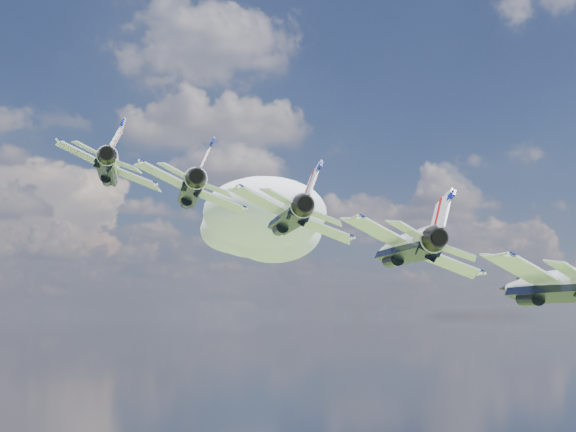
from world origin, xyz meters
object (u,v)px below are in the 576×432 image
object	(u,v)px
jet_3	(404,247)
jet_4	(546,285)
jet_0	(110,168)
jet_1	(192,190)
jet_2	(288,216)

from	to	relation	value
jet_3	jet_4	size ratio (longest dim) A/B	1.00
jet_0	jet_3	size ratio (longest dim) A/B	1.00
jet_1	jet_4	xyz separation A→B (m)	(22.85, -24.79, -9.94)
jet_0	jet_2	xyz separation A→B (m)	(15.23, -16.53, -6.63)
jet_3	jet_4	bearing A→B (deg)	-43.44
jet_2	jet_3	world-z (taller)	jet_2
jet_1	jet_3	distance (m)	23.43
jet_3	jet_4	xyz separation A→B (m)	(7.62, -8.26, -3.31)
jet_0	jet_2	bearing A→B (deg)	-43.44
jet_0	jet_1	distance (m)	11.72
jet_0	jet_4	world-z (taller)	jet_0
jet_0	jet_1	world-z (taller)	jet_0
jet_1	jet_2	world-z (taller)	jet_1
jet_1	jet_4	distance (m)	35.15
jet_2	jet_4	xyz separation A→B (m)	(15.23, -16.53, -6.63)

